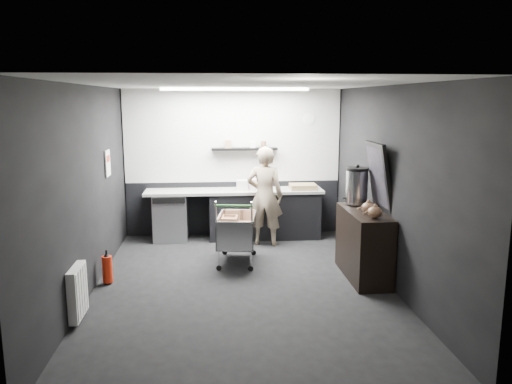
{
  "coord_description": "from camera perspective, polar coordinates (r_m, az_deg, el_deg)",
  "views": [
    {
      "loc": [
        -0.37,
        -6.43,
        2.52
      ],
      "look_at": [
        0.22,
        0.4,
        1.23
      ],
      "focal_mm": 35.0,
      "sensor_mm": 36.0,
      "label": 1
    }
  ],
  "objects": [
    {
      "name": "floor",
      "position": [
        6.92,
        -1.55,
        -10.75
      ],
      "size": [
        5.5,
        5.5,
        0.0
      ],
      "primitive_type": "plane",
      "color": "black",
      "rests_on": "ground"
    },
    {
      "name": "ceiling",
      "position": [
        6.44,
        -1.67,
        12.21
      ],
      "size": [
        5.5,
        5.5,
        0.0
      ],
      "primitive_type": "plane",
      "rotation": [
        3.14,
        0.0,
        0.0
      ],
      "color": "white",
      "rests_on": "wall_back"
    },
    {
      "name": "wall_back",
      "position": [
        9.26,
        -2.61,
        3.35
      ],
      "size": [
        5.5,
        0.0,
        5.5
      ],
      "primitive_type": "plane",
      "rotation": [
        1.57,
        0.0,
        0.0
      ],
      "color": "black",
      "rests_on": "floor"
    },
    {
      "name": "wall_front",
      "position": [
        3.88,
        0.8,
        -6.94
      ],
      "size": [
        5.5,
        0.0,
        5.5
      ],
      "primitive_type": "plane",
      "rotation": [
        -1.57,
        0.0,
        0.0
      ],
      "color": "black",
      "rests_on": "floor"
    },
    {
      "name": "wall_left",
      "position": [
        6.74,
        -18.85,
        0.04
      ],
      "size": [
        0.0,
        5.5,
        5.5
      ],
      "primitive_type": "plane",
      "rotation": [
        1.57,
        0.0,
        1.57
      ],
      "color": "black",
      "rests_on": "floor"
    },
    {
      "name": "wall_right",
      "position": [
        6.95,
        15.07,
        0.56
      ],
      "size": [
        0.0,
        5.5,
        5.5
      ],
      "primitive_type": "plane",
      "rotation": [
        1.57,
        0.0,
        -1.57
      ],
      "color": "black",
      "rests_on": "floor"
    },
    {
      "name": "kitchen_wall_panel",
      "position": [
        9.19,
        -2.63,
        6.43
      ],
      "size": [
        3.95,
        0.02,
        1.7
      ],
      "primitive_type": "cube",
      "color": "silver",
      "rests_on": "wall_back"
    },
    {
      "name": "dado_panel",
      "position": [
        9.39,
        -2.56,
        -1.81
      ],
      "size": [
        3.95,
        0.02,
        1.0
      ],
      "primitive_type": "cube",
      "color": "black",
      "rests_on": "wall_back"
    },
    {
      "name": "floating_shelf",
      "position": [
        9.11,
        -1.33,
        4.95
      ],
      "size": [
        1.2,
        0.22,
        0.04
      ],
      "primitive_type": "cube",
      "color": "black",
      "rests_on": "wall_back"
    },
    {
      "name": "wall_clock",
      "position": [
        9.33,
        6.07,
        8.29
      ],
      "size": [
        0.2,
        0.03,
        0.2
      ],
      "primitive_type": "cylinder",
      "rotation": [
        1.57,
        0.0,
        0.0
      ],
      "color": "white",
      "rests_on": "wall_back"
    },
    {
      "name": "poster",
      "position": [
        7.96,
        -16.6,
        3.17
      ],
      "size": [
        0.02,
        0.3,
        0.4
      ],
      "primitive_type": "cube",
      "color": "white",
      "rests_on": "wall_left"
    },
    {
      "name": "poster_red_band",
      "position": [
        7.95,
        -16.59,
        3.67
      ],
      "size": [
        0.02,
        0.22,
        0.1
      ],
      "primitive_type": "cube",
      "color": "red",
      "rests_on": "poster"
    },
    {
      "name": "radiator",
      "position": [
        6.15,
        -19.73,
        -10.72
      ],
      "size": [
        0.1,
        0.5,
        0.6
      ],
      "primitive_type": "cube",
      "color": "white",
      "rests_on": "wall_left"
    },
    {
      "name": "ceiling_strip",
      "position": [
        8.29,
        -2.43,
        11.65
      ],
      "size": [
        2.4,
        0.2,
        0.04
      ],
      "primitive_type": "cube",
      "color": "white",
      "rests_on": "ceiling"
    },
    {
      "name": "prep_counter",
      "position": [
        9.1,
        -1.63,
        -2.48
      ],
      "size": [
        3.2,
        0.61,
        0.9
      ],
      "color": "black",
      "rests_on": "floor"
    },
    {
      "name": "person",
      "position": [
        8.61,
        1.01,
        -0.48
      ],
      "size": [
        0.71,
        0.55,
        1.73
      ],
      "primitive_type": "imported",
      "rotation": [
        0.0,
        0.0,
        2.91
      ],
      "color": "beige",
      "rests_on": "floor"
    },
    {
      "name": "shopping_cart",
      "position": [
        7.74,
        -2.23,
        -4.61
      ],
      "size": [
        0.67,
        1.0,
        1.03
      ],
      "color": "silver",
      "rests_on": "floor"
    },
    {
      "name": "sideboard",
      "position": [
        7.28,
        12.23,
        -4.84
      ],
      "size": [
        0.55,
        1.29,
        1.93
      ],
      "color": "black",
      "rests_on": "floor"
    },
    {
      "name": "fire_extinguisher",
      "position": [
        7.24,
        -16.63,
        -8.34
      ],
      "size": [
        0.14,
        0.14,
        0.46
      ],
      "color": "red",
      "rests_on": "floor"
    },
    {
      "name": "cardboard_box",
      "position": [
        9.09,
        5.39,
        0.61
      ],
      "size": [
        0.47,
        0.36,
        0.09
      ],
      "primitive_type": "cube",
      "rotation": [
        0.0,
        0.0,
        -0.0
      ],
      "color": "#967A50",
      "rests_on": "prep_counter"
    },
    {
      "name": "pink_tub",
      "position": [
        9.01,
        -0.3,
        0.89
      ],
      "size": [
        0.19,
        0.19,
        0.19
      ],
      "primitive_type": "cylinder",
      "color": "white",
      "rests_on": "prep_counter"
    },
    {
      "name": "white_container",
      "position": [
        8.95,
        -1.56,
        0.78
      ],
      "size": [
        0.22,
        0.18,
        0.18
      ],
      "primitive_type": "cube",
      "rotation": [
        0.0,
        0.0,
        -0.1
      ],
      "color": "white",
      "rests_on": "prep_counter"
    }
  ]
}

